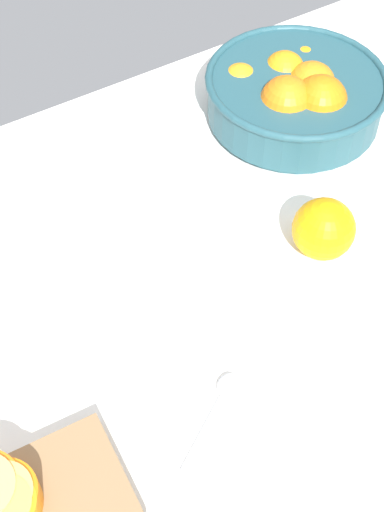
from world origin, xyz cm
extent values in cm
cube|color=white|center=(0.00, 0.00, -1.50)|extent=(149.25, 88.60, 3.00)
cylinder|color=#234C56|center=(30.77, 20.83, 0.60)|extent=(25.27, 25.27, 1.20)
cylinder|color=#234C56|center=(30.77, 20.83, 4.63)|extent=(27.46, 27.46, 6.85)
torus|color=#234C56|center=(30.77, 20.83, 8.05)|extent=(28.66, 28.66, 1.20)
sphere|color=orange|center=(33.34, 20.36, 6.00)|extent=(7.88, 7.88, 7.88)
sphere|color=orange|center=(36.63, 26.41, 4.95)|extent=(6.43, 6.43, 6.43)
sphere|color=orange|center=(31.81, 25.41, 6.11)|extent=(6.86, 6.86, 6.86)
sphere|color=orange|center=(24.62, 27.35, 5.51)|extent=(6.45, 6.45, 6.45)
sphere|color=orange|center=(25.48, 20.33, 4.70)|extent=(6.95, 6.95, 6.95)
sphere|color=orange|center=(26.88, 18.36, 6.93)|extent=(8.20, 8.20, 8.20)
sphere|color=orange|center=(31.39, 15.79, 6.86)|extent=(8.37, 8.37, 8.37)
sphere|color=orange|center=(33.14, 17.26, 4.57)|extent=(6.64, 6.64, 6.64)
cylinder|color=orange|center=(-33.19, -15.79, 4.10)|extent=(7.04, 7.04, 3.47)
cylinder|color=#F5B94A|center=(-33.19, -15.79, 5.98)|extent=(6.20, 6.20, 0.30)
cylinder|color=orange|center=(-32.85, -14.71, 4.07)|extent=(7.59, 7.59, 3.42)
cylinder|color=#FEB356|center=(-32.85, -14.71, 5.93)|extent=(6.68, 6.68, 0.30)
sphere|color=orange|center=(17.54, -3.18, 4.29)|extent=(8.58, 8.58, 8.58)
ellipsoid|color=silver|center=(-5.11, -14.18, 0.50)|extent=(3.90, 3.58, 1.00)
cylinder|color=silver|center=(-10.89, -17.73, 0.35)|extent=(9.20, 6.01, 0.70)
camera|label=1|loc=(-29.93, -46.47, 75.10)|focal=49.25mm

